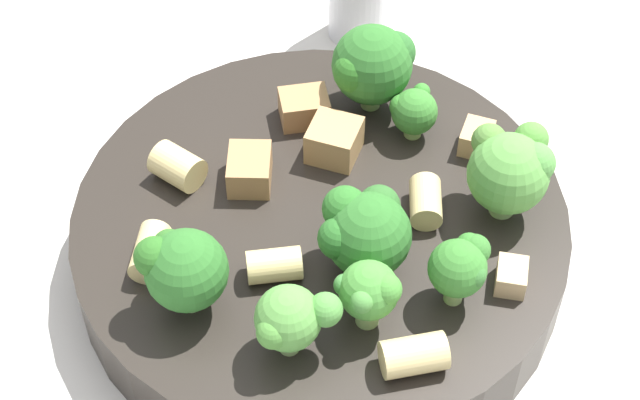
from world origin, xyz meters
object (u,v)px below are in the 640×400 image
Objects in this scene: pasta_bowl at (320,234)px; broccoli_floret_6 at (510,165)px; chicken_chunk_2 at (250,169)px; chicken_chunk_1 at (304,108)px; broccoli_floret_7 at (373,65)px; rigatoni_1 at (150,252)px; broccoli_floret_0 at (369,292)px; chicken_chunk_4 at (511,276)px; broccoli_floret_4 at (182,268)px; broccoli_floret_5 at (413,111)px; rigatoni_0 at (274,265)px; rigatoni_2 at (178,167)px; broccoli_floret_3 at (364,230)px; rigatoni_4 at (414,355)px; chicken_chunk_3 at (477,138)px; chicken_chunk_0 at (334,140)px; rigatoni_3 at (426,205)px; broccoli_floret_1 at (461,266)px; broccoli_floret_2 at (291,319)px.

pasta_bowl is 5.27× the size of broccoli_floret_6.
chicken_chunk_1 is at bearing -122.80° from chicken_chunk_2.
chicken_chunk_2 is (0.06, 0.05, -0.02)m from broccoli_floret_7.
rigatoni_1 is 1.07× the size of chicken_chunk_1.
broccoli_floret_0 reaches higher than chicken_chunk_4.
broccoli_floret_4 is at bearing 69.89° from chicken_chunk_2.
broccoli_floret_4 is 1.57× the size of broccoli_floret_5.
rigatoni_0 is 0.07m from rigatoni_2.
rigatoni_2 is at bearing -24.19° from chicken_chunk_4.
rigatoni_0 is 0.10m from chicken_chunk_1.
broccoli_floret_3 is 1.74× the size of chicken_chunk_2.
broccoli_floret_0 is at bearing 146.86° from rigatoni_0.
rigatoni_4 is at bearing 92.91° from broccoli_floret_7.
broccoli_floret_5 is 0.03m from broccoli_floret_7.
rigatoni_4 is 0.15m from chicken_chunk_1.
broccoli_floret_5 reaches higher than chicken_chunk_2.
broccoli_floret_5 is 0.03m from chicken_chunk_3.
broccoli_floret_6 is (-0.04, 0.05, 0.01)m from broccoli_floret_5.
broccoli_floret_0 is 1.36× the size of rigatoni_1.
chicken_chunk_4 is (-0.06, -0.02, -0.02)m from broccoli_floret_0.
rigatoni_1 is 0.11m from chicken_chunk_1.
chicken_chunk_0 reaches higher than rigatoni_1.
rigatoni_1 is at bearing 37.57° from chicken_chunk_0.
broccoli_floret_0 is 1.46× the size of rigatoni_3.
broccoli_floret_5 reaches higher than pasta_bowl.
broccoli_floret_2 is (0.07, 0.02, 0.00)m from broccoli_floret_1.
broccoli_floret_6 is at bearing 102.63° from chicken_chunk_3.
rigatoni_4 is 1.51× the size of chicken_chunk_3.
broccoli_floret_6 is (-0.07, -0.03, 0.00)m from broccoli_floret_3.
broccoli_floret_0 reaches higher than rigatoni_2.
broccoli_floret_3 is 0.07m from chicken_chunk_2.
rigatoni_2 is (0.04, -0.06, 0.00)m from rigatoni_0.
broccoli_floret_5 is 1.51× the size of chicken_chunk_3.
rigatoni_4 is at bearing 152.69° from rigatoni_1.
rigatoni_1 is (0.06, -0.05, -0.01)m from broccoli_floret_2.
rigatoni_3 is 0.08m from chicken_chunk_1.
chicken_chunk_4 is (-0.05, 0.11, -0.02)m from broccoli_floret_7.
broccoli_floret_0 is 0.82× the size of broccoli_floret_4.
rigatoni_1 is at bearing 10.44° from broccoli_floret_6.
broccoli_floret_5 is at bearing -83.68° from broccoli_floret_1.
chicken_chunk_3 is at bearing -146.56° from broccoli_floret_4.
broccoli_floret_0 is at bearing 44.05° from broccoli_floret_6.
broccoli_floret_5 is at bearing -109.71° from broccoli_floret_3.
broccoli_floret_1 is 0.08m from rigatoni_0.
broccoli_floret_7 is 0.15m from rigatoni_4.
rigatoni_2 is at bearing 33.01° from chicken_chunk_1.
rigatoni_3 reaches higher than chicken_chunk_3.
broccoli_floret_1 is 0.06m from broccoli_floret_6.
pasta_bowl is 0.09m from chicken_chunk_3.
chicken_chunk_0 reaches higher than chicken_chunk_4.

